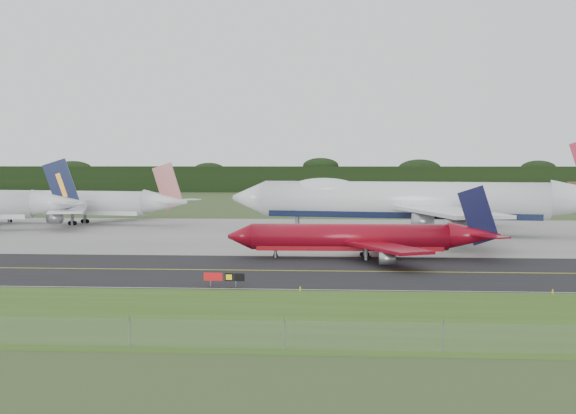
{
  "coord_description": "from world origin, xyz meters",
  "views": [
    {
      "loc": [
        10.59,
        -108.35,
        14.34
      ],
      "look_at": [
        1.27,
        22.0,
        6.92
      ],
      "focal_mm": 50.0,
      "sensor_mm": 36.0,
      "label": 1
    }
  ],
  "objects_px": {
    "jet_star_tail": "(78,204)",
    "taxiway_sign": "(224,277)",
    "jet_ba_747": "(416,201)",
    "jet_red_737": "(365,238)"
  },
  "relations": [
    {
      "from": "jet_red_737",
      "to": "taxiway_sign",
      "type": "relative_size",
      "value": 8.48
    },
    {
      "from": "jet_ba_747",
      "to": "jet_star_tail",
      "type": "distance_m",
      "value": 77.9
    },
    {
      "from": "jet_star_tail",
      "to": "taxiway_sign",
      "type": "height_order",
      "value": "jet_star_tail"
    },
    {
      "from": "jet_star_tail",
      "to": "jet_ba_747",
      "type": "bearing_deg",
      "value": -15.67
    },
    {
      "from": "jet_ba_747",
      "to": "jet_star_tail",
      "type": "height_order",
      "value": "jet_ba_747"
    },
    {
      "from": "jet_ba_747",
      "to": "jet_star_tail",
      "type": "xyz_separation_m",
      "value": [
        -74.98,
        21.03,
        -1.91
      ]
    },
    {
      "from": "jet_star_tail",
      "to": "taxiway_sign",
      "type": "xyz_separation_m",
      "value": [
        47.23,
        -88.61,
        -3.62
      ]
    },
    {
      "from": "jet_ba_747",
      "to": "taxiway_sign",
      "type": "distance_m",
      "value": 73.27
    },
    {
      "from": "jet_red_737",
      "to": "jet_star_tail",
      "type": "relative_size",
      "value": 0.75
    },
    {
      "from": "jet_star_tail",
      "to": "taxiway_sign",
      "type": "distance_m",
      "value": 100.48
    }
  ]
}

